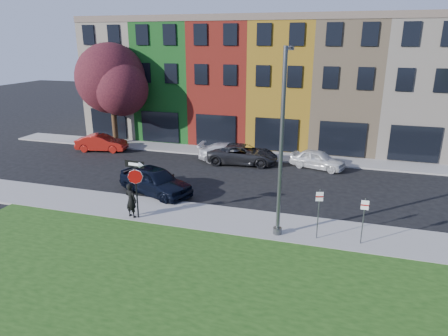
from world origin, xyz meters
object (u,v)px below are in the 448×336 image
(man, at_px, (131,200))
(sedan_near, at_px, (155,181))
(stop_sign, at_px, (135,178))
(street_lamp, at_px, (282,145))

(man, xyz_separation_m, sedan_near, (-0.36, 3.46, -0.20))
(stop_sign, bearing_deg, man, -178.94)
(stop_sign, distance_m, street_lamp, 7.30)
(street_lamp, bearing_deg, stop_sign, -177.95)
(stop_sign, height_order, sedan_near, stop_sign)
(man, bearing_deg, sedan_near, -67.77)
(sedan_near, bearing_deg, stop_sign, -147.13)
(sedan_near, xyz_separation_m, street_lamp, (7.70, -2.99, 3.49))
(stop_sign, height_order, street_lamp, street_lamp)
(street_lamp, bearing_deg, man, -178.29)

